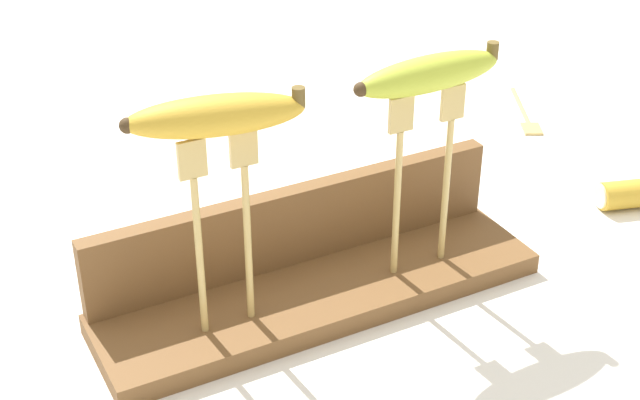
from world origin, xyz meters
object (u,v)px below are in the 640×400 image
object	(u,v)px
fork_stand_right	(424,166)
fork_fallen_far	(526,116)
banana_raised_left	(216,116)
banana_raised_right	(429,74)
banana_chunk_near	(621,194)
fork_stand_left	(222,216)

from	to	relation	value
fork_stand_right	fork_fallen_far	world-z (taller)	fork_stand_right
banana_raised_left	banana_raised_right	size ratio (longest dim) A/B	0.99
banana_chunk_near	banana_raised_left	bearing A→B (deg)	-177.96
fork_stand_right	banana_chunk_near	size ratio (longest dim) A/B	3.05
fork_fallen_far	fork_stand_right	bearing A→B (deg)	-143.29
banana_raised_right	fork_fallen_far	world-z (taller)	banana_raised_right
banana_raised_left	banana_raised_right	xyz separation A→B (m)	(0.22, -0.00, -0.00)
banana_raised_right	banana_chunk_near	size ratio (longest dim) A/B	2.51
fork_stand_left	fork_fallen_far	distance (m)	0.66
banana_raised_right	fork_fallen_far	size ratio (longest dim) A/B	1.08
fork_stand_left	banana_chunk_near	world-z (taller)	fork_stand_left
banana_raised_right	fork_fallen_far	xyz separation A→B (m)	(0.37, 0.27, -0.24)
fork_fallen_far	banana_chunk_near	bearing A→B (deg)	-103.41
fork_stand_right	banana_chunk_near	bearing A→B (deg)	3.50
fork_stand_right	fork_stand_left	bearing A→B (deg)	180.00
banana_chunk_near	banana_raised_right	bearing A→B (deg)	-176.50
fork_stand_right	fork_fallen_far	xyz separation A→B (m)	(0.37, 0.27, -0.14)
banana_chunk_near	fork_fallen_far	bearing A→B (deg)	76.59
banana_raised_left	banana_raised_right	world-z (taller)	banana_raised_left
fork_fallen_far	banana_raised_left	bearing A→B (deg)	-154.92
banana_raised_left	banana_chunk_near	size ratio (longest dim) A/B	2.49
fork_stand_left	banana_raised_right	xyz separation A→B (m)	(0.22, -0.00, 0.10)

